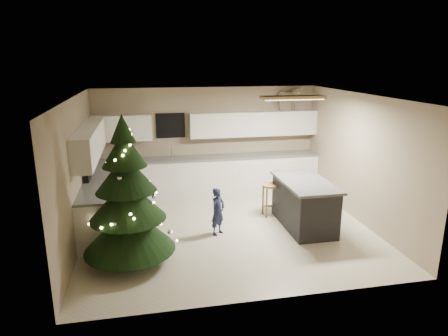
% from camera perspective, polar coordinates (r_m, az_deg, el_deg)
% --- Properties ---
extents(ground_plane, '(5.50, 5.50, 0.00)m').
position_cam_1_polar(ground_plane, '(8.04, 0.50, -8.59)').
color(ground_plane, '#BCB49C').
extents(room_shell, '(5.52, 5.02, 2.61)m').
position_cam_1_polar(room_shell, '(7.51, 0.70, 3.74)').
color(room_shell, gray).
rests_on(room_shell, ground_plane).
extents(cabinetry, '(5.50, 3.20, 2.00)m').
position_cam_1_polar(cabinetry, '(9.20, -7.16, -0.55)').
color(cabinetry, white).
rests_on(cabinetry, ground_plane).
extents(island, '(0.90, 1.70, 0.95)m').
position_cam_1_polar(island, '(8.12, 11.35, -4.98)').
color(island, black).
rests_on(island, ground_plane).
extents(bar_stool, '(0.36, 0.36, 0.70)m').
position_cam_1_polar(bar_stool, '(8.54, 6.70, -3.45)').
color(bar_stool, olive).
rests_on(bar_stool, ground_plane).
extents(christmas_tree, '(1.54, 1.49, 2.46)m').
position_cam_1_polar(christmas_tree, '(6.60, -13.63, -5.05)').
color(christmas_tree, '#3F2816').
rests_on(christmas_tree, ground_plane).
extents(toddler, '(0.40, 0.39, 0.92)m').
position_cam_1_polar(toddler, '(7.61, -0.88, -6.24)').
color(toddler, '#121736').
rests_on(toddler, ground_plane).
extents(rocking_horse, '(0.74, 0.44, 0.61)m').
position_cam_1_polar(rocking_horse, '(10.19, 9.15, 9.84)').
color(rocking_horse, olive).
rests_on(rocking_horse, cabinetry).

